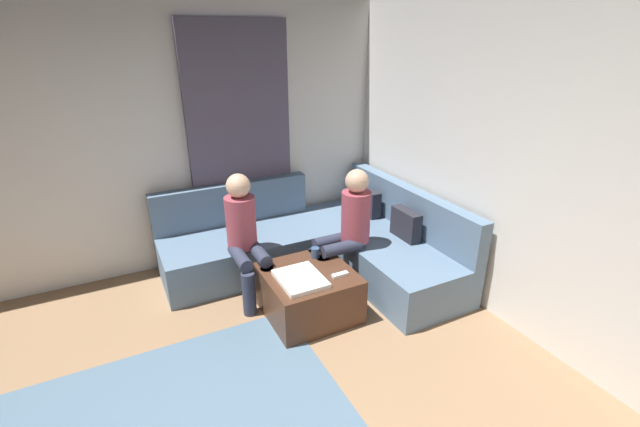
{
  "coord_description": "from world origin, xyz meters",
  "views": [
    {
      "loc": [
        1.55,
        0.01,
        2.35
      ],
      "look_at": [
        -1.63,
        1.63,
        0.85
      ],
      "focal_mm": 24.04,
      "sensor_mm": 36.0,
      "label": 1
    }
  ],
  "objects_px": {
    "sectional_couch": "(321,244)",
    "game_remote": "(340,275)",
    "coffee_mug": "(315,252)",
    "ottoman": "(308,293)",
    "person_on_couch_side": "(245,233)",
    "person_on_couch_back": "(347,225)"
  },
  "relations": [
    {
      "from": "sectional_couch",
      "to": "person_on_couch_back",
      "type": "height_order",
      "value": "person_on_couch_back"
    },
    {
      "from": "sectional_couch",
      "to": "game_remote",
      "type": "height_order",
      "value": "sectional_couch"
    },
    {
      "from": "sectional_couch",
      "to": "game_remote",
      "type": "relative_size",
      "value": 17.0
    },
    {
      "from": "sectional_couch",
      "to": "person_on_couch_back",
      "type": "xyz_separation_m",
      "value": [
        0.42,
        0.06,
        0.38
      ]
    },
    {
      "from": "sectional_couch",
      "to": "ottoman",
      "type": "relative_size",
      "value": 3.36
    },
    {
      "from": "person_on_couch_side",
      "to": "person_on_couch_back",
      "type": "bearing_deg",
      "value": 163.57
    },
    {
      "from": "person_on_couch_side",
      "to": "coffee_mug",
      "type": "bearing_deg",
      "value": 151.54
    },
    {
      "from": "person_on_couch_side",
      "to": "game_remote",
      "type": "bearing_deg",
      "value": 130.7
    },
    {
      "from": "sectional_couch",
      "to": "game_remote",
      "type": "bearing_deg",
      "value": -16.88
    },
    {
      "from": "ottoman",
      "to": "coffee_mug",
      "type": "bearing_deg",
      "value": 140.71
    },
    {
      "from": "person_on_couch_back",
      "to": "person_on_couch_side",
      "type": "xyz_separation_m",
      "value": [
        -0.27,
        -0.92,
        0.0
      ]
    },
    {
      "from": "person_on_couch_side",
      "to": "ottoman",
      "type": "bearing_deg",
      "value": 126.39
    },
    {
      "from": "coffee_mug",
      "to": "sectional_couch",
      "type": "bearing_deg",
      "value": 146.7
    },
    {
      "from": "ottoman",
      "to": "person_on_couch_back",
      "type": "height_order",
      "value": "person_on_couch_back"
    },
    {
      "from": "coffee_mug",
      "to": "game_remote",
      "type": "xyz_separation_m",
      "value": [
        0.4,
        0.04,
        -0.04
      ]
    },
    {
      "from": "ottoman",
      "to": "person_on_couch_back",
      "type": "distance_m",
      "value": 0.74
    },
    {
      "from": "game_remote",
      "to": "person_on_couch_back",
      "type": "relative_size",
      "value": 0.12
    },
    {
      "from": "game_remote",
      "to": "person_on_couch_side",
      "type": "height_order",
      "value": "person_on_couch_side"
    },
    {
      "from": "game_remote",
      "to": "sectional_couch",
      "type": "bearing_deg",
      "value": 163.12
    },
    {
      "from": "coffee_mug",
      "to": "person_on_couch_side",
      "type": "relative_size",
      "value": 0.08
    },
    {
      "from": "sectional_couch",
      "to": "coffee_mug",
      "type": "bearing_deg",
      "value": -33.3
    },
    {
      "from": "ottoman",
      "to": "person_on_couch_back",
      "type": "relative_size",
      "value": 0.63
    }
  ]
}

